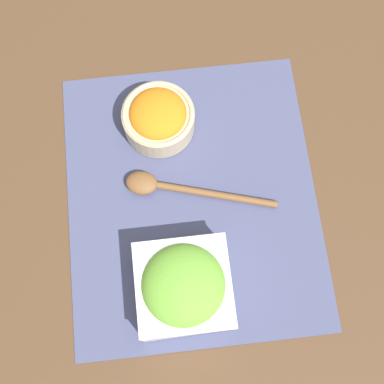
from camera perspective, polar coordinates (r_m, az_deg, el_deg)
ground_plane at (r=0.90m, az=0.00°, el=-0.65°), size 3.00×3.00×0.00m
placemat at (r=0.90m, az=0.00°, el=-0.62°), size 0.49×0.42×0.00m
lettuce_bowl at (r=0.82m, az=-0.90°, el=-10.05°), size 0.14×0.14×0.09m
carrot_bowl at (r=0.91m, az=-3.61°, el=7.95°), size 0.12×0.12×0.07m
wooden_spoon at (r=0.89m, az=-2.45°, el=0.44°), size 0.10×0.25×0.02m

